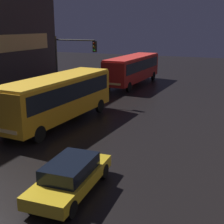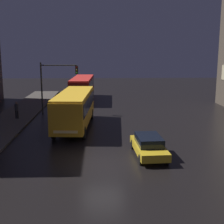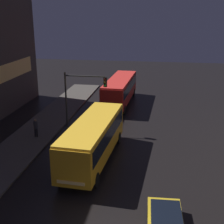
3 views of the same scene
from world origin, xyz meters
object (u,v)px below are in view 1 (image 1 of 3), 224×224
bus_near (58,95)px  bus_far (133,67)px  car_taxi (71,176)px  pedestrian_near (20,90)px  traffic_light_main (71,57)px

bus_near → bus_far: size_ratio=0.94×
bus_near → car_taxi: (5.47, -7.82, -1.27)m
bus_far → car_taxi: 24.25m
bus_far → pedestrian_near: bus_far is taller
bus_near → car_taxi: bus_near is taller
car_taxi → pedestrian_near: pedestrian_near is taller
bus_near → bus_far: (-0.17, 15.73, -0.02)m
pedestrian_near → traffic_light_main: size_ratio=0.30×
bus_near → car_taxi: 9.62m
bus_far → car_taxi: bearing=105.7°
bus_near → pedestrian_near: size_ratio=6.05×
bus_far → traffic_light_main: bearing=78.5°
bus_near → pedestrian_near: bus_near is taller
bus_far → traffic_light_main: 10.08m
car_taxi → traffic_light_main: bearing=-63.3°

